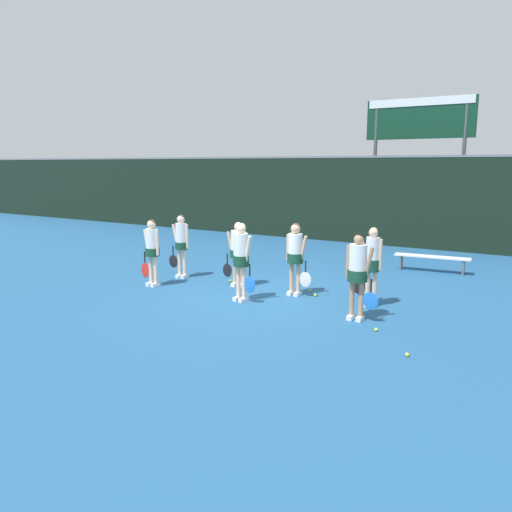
{
  "coord_description": "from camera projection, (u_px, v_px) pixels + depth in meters",
  "views": [
    {
      "loc": [
        6.0,
        -9.87,
        3.1
      ],
      "look_at": [
        -0.04,
        0.07,
        0.95
      ],
      "focal_mm": 35.0,
      "sensor_mm": 36.0,
      "label": 1
    }
  ],
  "objects": [
    {
      "name": "tennis_ball_3",
      "position": [
        230.0,
        281.0,
        13.27
      ],
      "size": [
        0.07,
        0.07,
        0.07
      ],
      "primitive_type": "sphere",
      "color": "#CCE033",
      "rests_on": "ground_plane"
    },
    {
      "name": "player_4",
      "position": [
        238.0,
        249.0,
        12.65
      ],
      "size": [
        0.67,
        0.41,
        1.66
      ],
      "rotation": [
        0.0,
        0.0,
        0.15
      ],
      "color": "tan",
      "rests_on": "ground_plane"
    },
    {
      "name": "player_3",
      "position": [
        181.0,
        241.0,
        13.63
      ],
      "size": [
        0.64,
        0.35,
        1.74
      ],
      "rotation": [
        0.0,
        0.0,
        0.11
      ],
      "color": "beige",
      "rests_on": "ground_plane"
    },
    {
      "name": "player_6",
      "position": [
        372.0,
        261.0,
        10.84
      ],
      "size": [
        0.62,
        0.33,
        1.76
      ],
      "rotation": [
        0.0,
        0.0,
        0.03
      ],
      "color": "beige",
      "rests_on": "ground_plane"
    },
    {
      "name": "bench_courtside",
      "position": [
        432.0,
        258.0,
        14.45
      ],
      "size": [
        2.13,
        0.55,
        0.47
      ],
      "rotation": [
        0.0,
        0.0,
        0.09
      ],
      "color": "silver",
      "rests_on": "ground_plane"
    },
    {
      "name": "scoreboard",
      "position": [
        419.0,
        130.0,
        18.99
      ],
      "size": [
        4.07,
        0.15,
        5.55
      ],
      "color": "#515156",
      "rests_on": "ground_plane"
    },
    {
      "name": "tennis_ball_0",
      "position": [
        407.0,
        355.0,
        8.13
      ],
      "size": [
        0.07,
        0.07,
        0.07
      ],
      "primitive_type": "sphere",
      "color": "#CCE033",
      "rests_on": "ground_plane"
    },
    {
      "name": "player_2",
      "position": [
        358.0,
        269.0,
        9.88
      ],
      "size": [
        0.7,
        0.4,
        1.75
      ],
      "rotation": [
        0.0,
        0.0,
        0.01
      ],
      "color": "tan",
      "rests_on": "ground_plane"
    },
    {
      "name": "tennis_ball_2",
      "position": [
        310.0,
        290.0,
        12.26
      ],
      "size": [
        0.07,
        0.07,
        0.07
      ],
      "primitive_type": "sphere",
      "color": "#CCE033",
      "rests_on": "ground_plane"
    },
    {
      "name": "player_5",
      "position": [
        296.0,
        253.0,
        11.78
      ],
      "size": [
        0.67,
        0.38,
        1.73
      ],
      "rotation": [
        0.0,
        0.0,
        -0.01
      ],
      "color": "tan",
      "rests_on": "ground_plane"
    },
    {
      "name": "ground_plane",
      "position": [
        256.0,
        295.0,
        11.93
      ],
      "size": [
        140.0,
        140.0,
        0.0
      ],
      "primitive_type": "plane",
      "color": "#235684"
    },
    {
      "name": "fence_windscreen",
      "position": [
        377.0,
        200.0,
        19.11
      ],
      "size": [
        60.0,
        0.08,
        3.41
      ],
      "color": "black",
      "rests_on": "ground_plane"
    },
    {
      "name": "tennis_ball_4",
      "position": [
        376.0,
        330.0,
        9.36
      ],
      "size": [
        0.07,
        0.07,
        0.07
      ],
      "primitive_type": "sphere",
      "color": "#CCE033",
      "rests_on": "ground_plane"
    },
    {
      "name": "player_0",
      "position": [
        152.0,
        247.0,
        12.69
      ],
      "size": [
        0.64,
        0.37,
        1.72
      ],
      "rotation": [
        0.0,
        0.0,
        -0.08
      ],
      "color": "beige",
      "rests_on": "ground_plane"
    },
    {
      "name": "tennis_ball_1",
      "position": [
        315.0,
        295.0,
        11.81
      ],
      "size": [
        0.07,
        0.07,
        0.07
      ],
      "primitive_type": "sphere",
      "color": "#CCE033",
      "rests_on": "ground_plane"
    },
    {
      "name": "player_1",
      "position": [
        241.0,
        255.0,
        11.26
      ],
      "size": [
        0.64,
        0.36,
        1.8
      ],
      "rotation": [
        0.0,
        0.0,
        -0.17
      ],
      "color": "beige",
      "rests_on": "ground_plane"
    }
  ]
}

